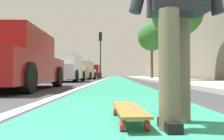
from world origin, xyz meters
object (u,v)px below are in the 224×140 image
traffic_light (100,47)px  street_tree_mid (177,12)px  parked_car_near (10,62)px  parked_car_mid (63,69)px  street_tree_far (152,37)px  skateboard (128,110)px  parked_car_far (82,71)px  parked_car_end (92,72)px

traffic_light → street_tree_mid: size_ratio=0.88×
traffic_light → parked_car_near: bearing=175.5°
parked_car_mid → traffic_light: 9.43m
parked_car_mid → street_tree_far: size_ratio=0.85×
skateboard → parked_car_mid: (10.82, 2.97, 0.61)m
parked_car_far → street_tree_far: street_tree_far is taller
parked_car_near → street_tree_mid: bearing=-43.7°
parked_car_mid → parked_car_end: (13.25, -0.23, 0.00)m
parked_car_far → street_tree_mid: size_ratio=0.87×
traffic_light → street_tree_mid: 10.81m
traffic_light → parked_car_end: bearing=16.1°
skateboard → street_tree_far: 18.93m
parked_car_near → traffic_light: traffic_light is taller
parked_car_end → traffic_light: traffic_light is taller
street_tree_far → skateboard: bearing=170.5°
parked_car_far → parked_car_mid: bearing=179.1°
parked_car_near → parked_car_mid: 6.87m
parked_car_end → parked_car_mid: bearing=179.0°
parked_car_near → parked_car_mid: bearing=1.7°
skateboard → parked_car_end: parked_car_end is taller
parked_car_mid → street_tree_mid: street_tree_mid is taller
traffic_light → street_tree_far: 4.88m
skateboard → traffic_light: bearing=4.4°
parked_car_end → parked_car_near: bearing=179.9°
street_tree_mid → street_tree_far: bearing=0.0°
street_tree_mid → street_tree_far: 8.26m
parked_car_end → street_tree_mid: street_tree_mid is taller
parked_car_far → traffic_light: (2.60, -1.35, 2.32)m
parked_car_near → parked_car_far: size_ratio=0.99×
skateboard → street_tree_far: bearing=-9.5°
parked_car_near → parked_car_mid: (6.86, 0.21, -0.00)m
parked_car_end → street_tree_far: bearing=-134.6°
traffic_light → street_tree_mid: (-9.77, -4.60, 0.61)m
traffic_light → parked_car_far: bearing=152.5°
parked_car_far → traffic_light: bearing=-27.5°
skateboard → parked_car_end: (24.06, 2.74, 0.61)m
parked_car_near → traffic_light: size_ratio=0.98×
parked_car_far → parked_car_end: bearing=-1.1°
parked_car_near → parked_car_end: (20.11, -0.03, -0.00)m
street_tree_mid → street_tree_far: street_tree_mid is taller
skateboard → parked_car_far: bearing=9.5°
street_tree_mid → skateboard: bearing=163.0°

